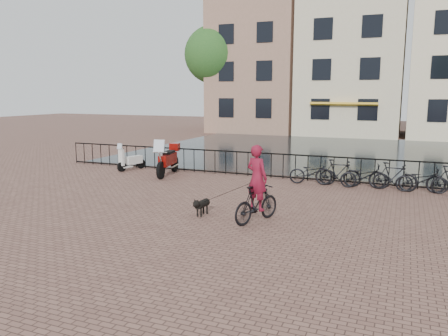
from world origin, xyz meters
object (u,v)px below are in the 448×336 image
at_px(dog, 202,206).
at_px(motorcycle, 168,156).
at_px(cyclist, 257,188).
at_px(scooter, 131,156).

bearing_deg(dog, motorcycle, 131.93).
bearing_deg(motorcycle, cyclist, -52.44).
bearing_deg(scooter, dog, -25.00).
relative_size(dog, scooter, 0.55).
bearing_deg(cyclist, motorcycle, -19.65).
bearing_deg(motorcycle, scooter, 157.70).
xyz_separation_m(cyclist, dog, (-1.63, 0.05, -0.67)).
distance_m(cyclist, motorcycle, 7.53).
distance_m(motorcycle, scooter, 2.19).
height_order(dog, motorcycle, motorcycle).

